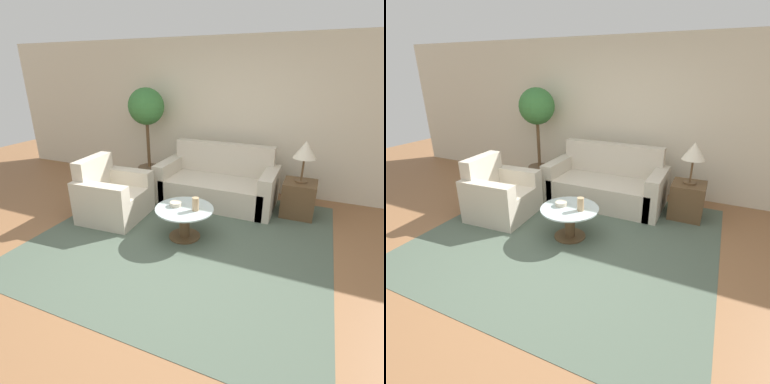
# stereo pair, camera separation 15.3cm
# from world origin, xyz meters

# --- Properties ---
(ground_plane) EXTENTS (14.00, 14.00, 0.00)m
(ground_plane) POSITION_xyz_m (0.00, 0.00, 0.00)
(ground_plane) COLOR #8E603D
(wall_back) EXTENTS (10.00, 0.06, 2.60)m
(wall_back) POSITION_xyz_m (0.00, 2.70, 1.30)
(wall_back) COLOR beige
(wall_back) RESTS_ON ground_plane
(rug) EXTENTS (3.65, 3.45, 0.01)m
(rug) POSITION_xyz_m (-0.03, 0.62, 0.00)
(rug) COLOR #4C5B4C
(rug) RESTS_ON ground_plane
(sofa_main) EXTENTS (1.90, 0.91, 0.93)m
(sofa_main) POSITION_xyz_m (-0.01, 1.93, 0.29)
(sofa_main) COLOR beige
(sofa_main) RESTS_ON ground_plane
(armchair) EXTENTS (0.89, 0.97, 0.90)m
(armchair) POSITION_xyz_m (-1.29, 0.76, 0.30)
(armchair) COLOR beige
(armchair) RESTS_ON ground_plane
(coffee_table) EXTENTS (0.76, 0.76, 0.42)m
(coffee_table) POSITION_xyz_m (-0.03, 0.62, 0.27)
(coffee_table) COLOR brown
(coffee_table) RESTS_ON ground_plane
(side_table) EXTENTS (0.47, 0.47, 0.53)m
(side_table) POSITION_xyz_m (1.27, 1.90, 0.27)
(side_table) COLOR brown
(side_table) RESTS_ON ground_plane
(table_lamp) EXTENTS (0.32, 0.32, 0.61)m
(table_lamp) POSITION_xyz_m (1.27, 1.90, 1.00)
(table_lamp) COLOR brown
(table_lamp) RESTS_ON side_table
(potted_plant) EXTENTS (0.65, 0.65, 1.79)m
(potted_plant) POSITION_xyz_m (-1.52, 2.24, 1.21)
(potted_plant) COLOR brown
(potted_plant) RESTS_ON ground_plane
(vase) EXTENTS (0.09, 0.09, 0.17)m
(vase) POSITION_xyz_m (0.13, 0.61, 0.51)
(vase) COLOR tan
(vase) RESTS_ON coffee_table
(bowl) EXTENTS (0.15, 0.15, 0.05)m
(bowl) POSITION_xyz_m (-0.16, 0.63, 0.45)
(bowl) COLOR beige
(bowl) RESTS_ON coffee_table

